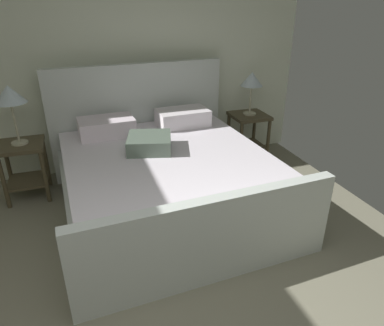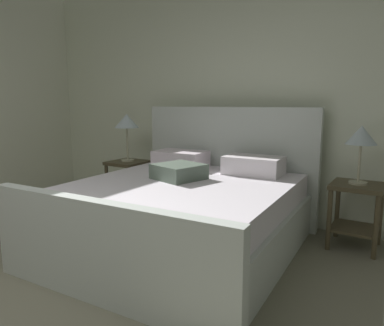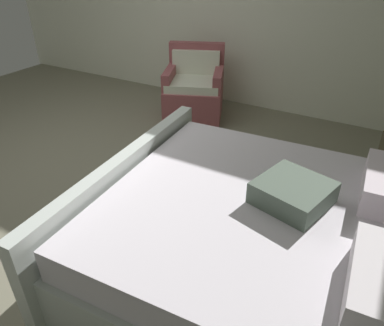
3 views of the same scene
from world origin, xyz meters
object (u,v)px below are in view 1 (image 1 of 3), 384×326
Objects in this scene: table_lamp_left at (9,96)px; nightstand_right at (248,129)px; table_lamp_right at (252,81)px; nightstand_left at (24,161)px; bed at (165,176)px.

nightstand_right is at bearing 3.12° from table_lamp_left.
table_lamp_right is at bearing 3.12° from table_lamp_left.
nightstand_right and nightstand_left have the same top height.
table_lamp_left is (-1.31, 0.69, 0.73)m from bed.
table_lamp_right reaches higher than nightstand_right.
table_lamp_right is (1.32, 0.84, 0.67)m from bed.
table_lamp_right is (0.00, 0.00, 0.62)m from nightstand_right.
nightstand_right is 1.02× the size of table_lamp_left.
table_lamp_left reaches higher than nightstand_left.
nightstand_right is 2.64m from nightstand_left.
bed is 1.57m from nightstand_right.
bed is 1.49m from nightstand_left.
nightstand_left is 1.02× the size of table_lamp_left.
table_lamp_right is 0.88× the size of nightstand_left.
bed is 4.29× the size of table_lamp_right.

